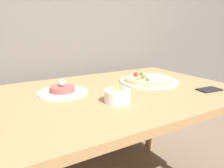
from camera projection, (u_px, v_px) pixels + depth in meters
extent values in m
cube|color=#AD7F51|center=(106.00, 96.00, 1.12)|extent=(1.41, 0.88, 0.03)
cylinder|color=#AD7F51|center=(150.00, 113.00, 1.85)|extent=(0.06, 0.06, 0.69)
cylinder|color=white|center=(149.00, 81.00, 1.34)|extent=(0.35, 0.35, 0.01)
cylinder|color=#DBB26B|center=(149.00, 79.00, 1.34)|extent=(0.30, 0.30, 0.01)
cylinder|color=beige|center=(149.00, 78.00, 1.33)|extent=(0.26, 0.26, 0.00)
sphere|color=#387F33|center=(148.00, 80.00, 1.24)|extent=(0.02, 0.02, 0.02)
sphere|color=#997047|center=(144.00, 77.00, 1.31)|extent=(0.03, 0.03, 0.03)
sphere|color=#B22D23|center=(136.00, 75.00, 1.36)|extent=(0.03, 0.03, 0.03)
sphere|color=gold|center=(139.00, 79.00, 1.27)|extent=(0.02, 0.02, 0.02)
sphere|color=#387F33|center=(141.00, 74.00, 1.40)|extent=(0.02, 0.02, 0.02)
cylinder|color=white|center=(63.00, 93.00, 1.10)|extent=(0.25, 0.25, 0.01)
cylinder|color=#B2514C|center=(62.00, 89.00, 1.10)|extent=(0.12, 0.12, 0.03)
sphere|color=silver|center=(62.00, 83.00, 1.09)|extent=(0.04, 0.04, 0.04)
cube|color=white|center=(80.00, 88.00, 1.15)|extent=(0.04, 0.02, 0.01)
cube|color=white|center=(66.00, 86.00, 1.19)|extent=(0.03, 0.04, 0.01)
cube|color=white|center=(49.00, 89.00, 1.14)|extent=(0.03, 0.04, 0.01)
cube|color=white|center=(44.00, 94.00, 1.05)|extent=(0.04, 0.02, 0.01)
cube|color=white|center=(59.00, 97.00, 1.01)|extent=(0.03, 0.04, 0.01)
cube|color=white|center=(77.00, 94.00, 1.06)|extent=(0.03, 0.04, 0.01)
cylinder|color=white|center=(117.00, 96.00, 0.97)|extent=(0.12, 0.12, 0.06)
sphere|color=#8EA34C|center=(119.00, 91.00, 0.96)|extent=(0.03, 0.03, 0.03)
sphere|color=#A3B25B|center=(117.00, 91.00, 0.96)|extent=(0.03, 0.03, 0.03)
sphere|color=#668E42|center=(120.00, 90.00, 0.96)|extent=(0.04, 0.04, 0.04)
sphere|color=#B7BC70|center=(113.00, 92.00, 0.94)|extent=(0.03, 0.03, 0.03)
sphere|color=#8EA34C|center=(116.00, 91.00, 0.96)|extent=(0.04, 0.04, 0.04)
cube|color=black|center=(209.00, 90.00, 1.16)|extent=(0.13, 0.09, 0.01)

